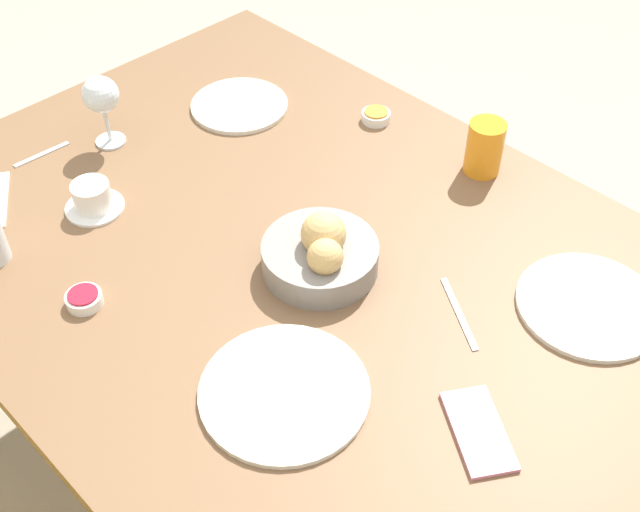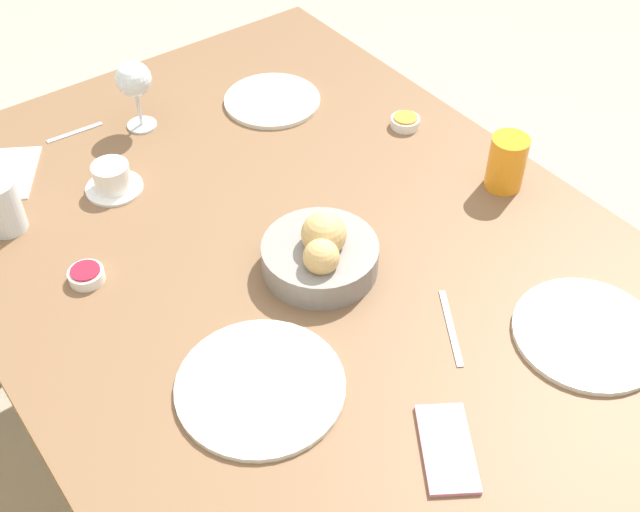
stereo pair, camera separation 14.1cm
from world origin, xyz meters
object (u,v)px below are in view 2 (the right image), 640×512
(juice_glass, at_px, (507,162))
(jam_bowl_berry, at_px, (86,275))
(plate_far_center, at_px, (260,386))
(coffee_cup, at_px, (112,179))
(water_tumbler, at_px, (2,206))
(spoon_coffee, at_px, (75,133))
(plate_near_right, at_px, (272,100))
(plate_near_left, at_px, (588,334))
(bread_basket, at_px, (321,253))
(wine_glass, at_px, (134,81))
(jam_bowl_honey, at_px, (405,122))
(fork_silver, at_px, (451,327))
(cell_phone, at_px, (447,448))

(juice_glass, relative_size, jam_bowl_berry, 1.77)
(plate_far_center, relative_size, coffee_cup, 2.34)
(coffee_cup, bearing_deg, water_tumbler, 85.97)
(water_tumbler, xyz_separation_m, spoon_coffee, (0.21, -0.23, -0.05))
(plate_far_center, distance_m, jam_bowl_berry, 0.40)
(plate_near_right, bearing_deg, juice_glass, -158.56)
(plate_near_left, distance_m, plate_far_center, 0.55)
(jam_bowl_berry, bearing_deg, bread_basket, -123.02)
(wine_glass, distance_m, jam_bowl_honey, 0.58)
(plate_near_right, height_order, wine_glass, wine_glass)
(juice_glass, bearing_deg, plate_near_right, 21.44)
(juice_glass, xyz_separation_m, fork_silver, (-0.21, 0.34, -0.05))
(plate_near_right, xyz_separation_m, wine_glass, (0.09, 0.28, 0.11))
(bread_basket, relative_size, plate_far_center, 0.78)
(jam_bowl_berry, height_order, fork_silver, jam_bowl_berry)
(jam_bowl_berry, bearing_deg, juice_glass, -107.83)
(fork_silver, bearing_deg, plate_near_right, -10.71)
(bread_basket, relative_size, wine_glass, 1.33)
(jam_bowl_berry, height_order, jam_bowl_honey, same)
(fork_silver, bearing_deg, plate_far_center, 75.01)
(spoon_coffee, bearing_deg, plate_far_center, 176.25)
(plate_near_left, height_order, cell_phone, plate_near_left)
(plate_far_center, relative_size, wine_glass, 1.71)
(coffee_cup, xyz_separation_m, cell_phone, (-0.83, -0.12, -0.02))
(plate_near_left, distance_m, cell_phone, 0.34)
(juice_glass, distance_m, jam_bowl_berry, 0.82)
(cell_phone, bearing_deg, plate_far_center, 31.82)
(jam_bowl_berry, xyz_separation_m, cell_phone, (-0.63, -0.27, -0.01))
(plate_far_center, relative_size, jam_bowl_honey, 4.21)
(plate_far_center, bearing_deg, juice_glass, -79.17)
(bread_basket, bearing_deg, wine_glass, 4.84)
(bread_basket, height_order, coffee_cup, bread_basket)
(water_tumbler, relative_size, wine_glass, 0.68)
(plate_near_right, xyz_separation_m, fork_silver, (-0.73, 0.14, -0.00))
(plate_near_right, distance_m, spoon_coffee, 0.44)
(jam_bowl_berry, bearing_deg, spoon_coffee, -21.51)
(wine_glass, bearing_deg, juice_glass, -141.69)
(plate_far_center, distance_m, water_tumbler, 0.62)
(plate_near_left, bearing_deg, cell_phone, 93.50)
(wine_glass, xyz_separation_m, spoon_coffee, (0.06, 0.13, -0.11))
(water_tumbler, bearing_deg, juice_glass, -119.05)
(plate_near_right, height_order, juice_glass, juice_glass)
(plate_near_left, distance_m, water_tumbler, 1.06)
(bread_basket, bearing_deg, water_tumbler, 42.65)
(bread_basket, distance_m, plate_near_left, 0.47)
(plate_near_right, height_order, cell_phone, plate_near_right)
(water_tumbler, distance_m, cell_phone, 0.91)
(coffee_cup, relative_size, jam_bowl_berry, 1.80)
(plate_near_right, relative_size, fork_silver, 1.49)
(water_tumbler, bearing_deg, plate_far_center, -163.64)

